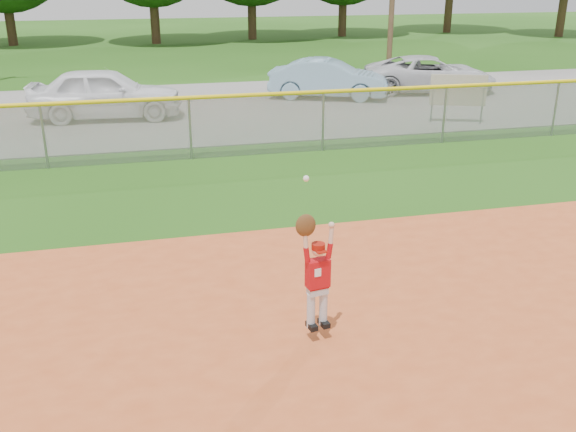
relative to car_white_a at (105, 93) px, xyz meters
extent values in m
plane|color=#224F12|center=(2.07, -15.12, -0.81)|extent=(120.00, 120.00, 0.00)
cube|color=slate|center=(2.07, 0.88, -0.79)|extent=(44.00, 10.00, 0.03)
imported|color=white|center=(0.00, 0.00, 0.00)|extent=(4.70, 2.20, 1.56)
imported|color=#7EA5BD|center=(7.62, 1.60, -0.09)|extent=(4.40, 2.99, 1.37)
imported|color=silver|center=(11.66, 1.88, -0.11)|extent=(5.17, 3.21, 1.33)
cylinder|color=gray|center=(9.48, -2.87, -0.26)|extent=(0.05, 0.05, 1.10)
cylinder|color=gray|center=(10.85, -3.38, -0.26)|extent=(0.05, 0.05, 1.10)
cube|color=beige|center=(10.17, -3.13, 0.20)|extent=(1.55, 0.62, 0.91)
cube|color=gray|center=(2.07, -5.12, -0.06)|extent=(40.00, 0.03, 1.50)
cylinder|color=yellow|center=(2.07, -5.12, 0.69)|extent=(40.00, 0.10, 0.10)
cylinder|color=gray|center=(-1.26, -5.12, -0.06)|extent=(0.06, 0.06, 1.50)
cylinder|color=gray|center=(2.07, -5.12, -0.06)|extent=(0.06, 0.06, 1.50)
cylinder|color=gray|center=(5.41, -5.12, -0.06)|extent=(0.06, 0.06, 1.50)
cylinder|color=gray|center=(8.74, -5.12, -0.06)|extent=(0.06, 0.06, 1.50)
cylinder|color=gray|center=(12.07, -5.12, -0.06)|extent=(0.06, 0.06, 1.50)
cylinder|color=#422D1C|center=(-6.00, 23.06, 1.25)|extent=(0.56, 0.56, 4.11)
cylinder|color=#422D1C|center=(2.61, 22.03, 1.51)|extent=(0.56, 0.56, 4.64)
cylinder|color=#422D1C|center=(8.99, 23.23, 1.64)|extent=(0.56, 0.56, 4.89)
cylinder|color=#422D1C|center=(15.51, 23.90, 1.58)|extent=(0.56, 0.56, 4.78)
cylinder|color=#422D1C|center=(30.11, 20.03, 1.54)|extent=(0.56, 0.56, 4.69)
cylinder|color=silver|center=(2.67, -13.76, -0.37)|extent=(0.12, 0.12, 0.46)
cylinder|color=silver|center=(2.83, -13.73, -0.37)|extent=(0.12, 0.12, 0.46)
cube|color=black|center=(2.67, -13.79, -0.57)|extent=(0.12, 0.20, 0.06)
cube|color=black|center=(2.84, -13.76, -0.57)|extent=(0.12, 0.20, 0.06)
cube|color=silver|center=(2.75, -13.74, -0.11)|extent=(0.26, 0.17, 0.09)
cube|color=maroon|center=(2.75, -13.74, -0.06)|extent=(0.27, 0.18, 0.04)
cube|color=#B10C12|center=(2.75, -13.74, 0.12)|extent=(0.30, 0.19, 0.35)
cube|color=white|center=(2.73, -13.83, 0.17)|extent=(0.08, 0.02, 0.10)
sphere|color=beige|center=(2.75, -13.74, 0.42)|extent=(0.18, 0.18, 0.16)
cylinder|color=#941409|center=(2.75, -13.74, 0.47)|extent=(0.19, 0.19, 0.07)
cube|color=#941409|center=(2.77, -13.83, 0.44)|extent=(0.13, 0.11, 0.01)
cylinder|color=#B10C12|center=(2.61, -13.77, 0.39)|extent=(0.10, 0.08, 0.19)
cylinder|color=beige|center=(2.59, -13.77, 0.58)|extent=(0.08, 0.07, 0.21)
ellipsoid|color=#4C2D14|center=(2.59, -13.77, 0.76)|extent=(0.26, 0.15, 0.28)
sphere|color=white|center=(2.59, -13.77, 1.33)|extent=(0.08, 0.08, 0.07)
cylinder|color=#B10C12|center=(2.90, -13.72, 0.39)|extent=(0.10, 0.08, 0.19)
cylinder|color=beige|center=(2.92, -13.72, 0.58)|extent=(0.08, 0.07, 0.21)
sphere|color=beige|center=(2.92, -13.72, 0.71)|extent=(0.09, 0.09, 0.07)
camera|label=1|loc=(0.76, -20.37, 3.51)|focal=40.00mm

